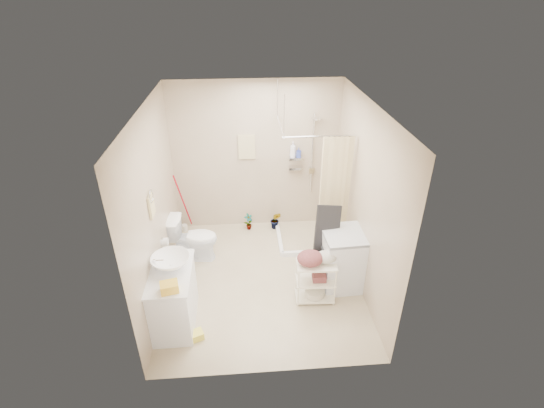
{
  "coord_description": "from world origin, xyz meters",
  "views": [
    {
      "loc": [
        -0.22,
        -4.57,
        3.86
      ],
      "look_at": [
        0.16,
        0.25,
        1.15
      ],
      "focal_mm": 26.0,
      "sensor_mm": 36.0,
      "label": 1
    }
  ],
  "objects": [
    {
      "name": "wall_left",
      "position": [
        -1.4,
        0.0,
        1.3
      ],
      "size": [
        0.04,
        3.2,
        2.6
      ],
      "primitive_type": "cube",
      "color": "#BDAB92",
      "rests_on": "ground"
    },
    {
      "name": "wall_right",
      "position": [
        1.4,
        0.0,
        1.3
      ],
      "size": [
        0.04,
        3.2,
        2.6
      ],
      "primitive_type": "cube",
      "color": "#BDAB92",
      "rests_on": "ground"
    },
    {
      "name": "towel_ring",
      "position": [
        -1.38,
        -0.2,
        1.47
      ],
      "size": [
        0.04,
        0.22,
        0.34
      ],
      "primitive_type": null,
      "color": "beige",
      "rests_on": "wall_left"
    },
    {
      "name": "ironing_board",
      "position": [
        0.89,
        -0.1,
        0.62
      ],
      "size": [
        0.36,
        0.14,
        1.24
      ],
      "primitive_type": null,
      "rotation": [
        0.0,
        0.0,
        0.1
      ],
      "color": "black",
      "rests_on": "ground"
    },
    {
      "name": "sink",
      "position": [
        -1.15,
        -0.65,
        0.9
      ],
      "size": [
        0.49,
        0.49,
        0.16
      ],
      "primitive_type": "imported",
      "rotation": [
        0.0,
        0.0,
        -0.03
      ],
      "color": "white",
      "rests_on": "vanity"
    },
    {
      "name": "laundry_rack",
      "position": [
        0.7,
        -0.45,
        0.37
      ],
      "size": [
        0.55,
        0.34,
        0.73
      ],
      "primitive_type": null,
      "rotation": [
        0.0,
        0.0,
        -0.05
      ],
      "color": "white",
      "rests_on": "ground"
    },
    {
      "name": "washing_machine",
      "position": [
        1.14,
        -0.15,
        0.43
      ],
      "size": [
        0.62,
        0.64,
        0.87
      ],
      "primitive_type": "cube",
      "rotation": [
        0.0,
        0.0,
        0.05
      ],
      "color": "silver",
      "rests_on": "ground"
    },
    {
      "name": "floor",
      "position": [
        0.0,
        0.0,
        0.0
      ],
      "size": [
        3.2,
        3.2,
        0.0
      ],
      "primitive_type": "plane",
      "color": "beige",
      "rests_on": "ground"
    },
    {
      "name": "toilet",
      "position": [
        -1.04,
        0.64,
        0.37
      ],
      "size": [
        0.77,
        0.48,
        0.75
      ],
      "primitive_type": "imported",
      "rotation": [
        0.0,
        0.0,
        1.48
      ],
      "color": "white",
      "rests_on": "ground"
    },
    {
      "name": "vanity",
      "position": [
        -1.16,
        -0.74,
        0.41
      ],
      "size": [
        0.53,
        0.93,
        0.81
      ],
      "primitive_type": "cube",
      "rotation": [
        0.0,
        0.0,
        0.01
      ],
      "color": "silver",
      "rests_on": "ground"
    },
    {
      "name": "shower",
      "position": [
        0.85,
        1.05,
        1.05
      ],
      "size": [
        1.1,
        1.1,
        2.1
      ],
      "primitive_type": null,
      "color": "white",
      "rests_on": "ground"
    },
    {
      "name": "floor_basket",
      "position": [
        -0.89,
        -1.05,
        0.07
      ],
      "size": [
        0.32,
        0.28,
        0.14
      ],
      "primitive_type": "cube",
      "rotation": [
        0.0,
        0.0,
        0.39
      ],
      "color": "#F9EB4C",
      "rests_on": "ground"
    },
    {
      "name": "hanging_towel",
      "position": [
        -0.15,
        1.58,
        1.5
      ],
      "size": [
        0.28,
        0.03,
        0.42
      ],
      "primitive_type": "cube",
      "color": "beige",
      "rests_on": "wall_back"
    },
    {
      "name": "shampoo_bottle_b",
      "position": [
        0.71,
        1.51,
        1.4
      ],
      "size": [
        0.09,
        0.09,
        0.17
      ],
      "primitive_type": "imported",
      "rotation": [
        0.0,
        0.0,
        -0.23
      ],
      "color": "#304097",
      "rests_on": "shower"
    },
    {
      "name": "tp_holder",
      "position": [
        -1.36,
        0.05,
        0.72
      ],
      "size": [
        0.08,
        0.12,
        0.14
      ],
      "primitive_type": null,
      "color": "silver",
      "rests_on": "wall_left"
    },
    {
      "name": "wall_back",
      "position": [
        0.0,
        1.6,
        1.3
      ],
      "size": [
        2.8,
        0.04,
        2.6
      ],
      "primitive_type": "cube",
      "color": "#BDAB92",
      "rests_on": "ground"
    },
    {
      "name": "potted_plant_a",
      "position": [
        -0.16,
        1.4,
        0.16
      ],
      "size": [
        0.2,
        0.18,
        0.31
      ],
      "primitive_type": "imported",
      "rotation": [
        0.0,
        0.0,
        0.59
      ],
      "color": "#965630",
      "rests_on": "ground"
    },
    {
      "name": "shampoo_bottle_a",
      "position": [
        0.61,
        1.53,
        1.45
      ],
      "size": [
        0.12,
        0.12,
        0.27
      ],
      "primitive_type": "imported",
      "rotation": [
        0.0,
        0.0,
        -0.19
      ],
      "color": "silver",
      "rests_on": "shower"
    },
    {
      "name": "potted_plant_b",
      "position": [
        0.32,
        1.39,
        0.17
      ],
      "size": [
        0.22,
        0.2,
        0.34
      ],
      "primitive_type": "imported",
      "rotation": [
        0.0,
        0.0,
        -0.29
      ],
      "color": "brown",
      "rests_on": "ground"
    },
    {
      "name": "mop",
      "position": [
        -1.31,
        1.46,
        0.57
      ],
      "size": [
        0.12,
        0.12,
        1.13
      ],
      "primitive_type": null,
      "rotation": [
        0.0,
        0.0,
        -0.1
      ],
      "color": "#AC0315",
      "rests_on": "ground"
    },
    {
      "name": "ceiling",
      "position": [
        0.0,
        0.0,
        2.6
      ],
      "size": [
        2.8,
        3.2,
        0.04
      ],
      "primitive_type": "cube",
      "color": "silver",
      "rests_on": "ground"
    },
    {
      "name": "counter_basket",
      "position": [
        -1.11,
        -1.07,
        0.87
      ],
      "size": [
        0.23,
        0.2,
        0.11
      ],
      "primitive_type": "cube",
      "rotation": [
        0.0,
        0.0,
        0.24
      ],
      "color": "yellow",
      "rests_on": "vanity"
    },
    {
      "name": "wall_front",
      "position": [
        0.0,
        -1.6,
        1.3
      ],
      "size": [
        2.8,
        0.04,
        2.6
      ],
      "primitive_type": "cube",
      "color": "#BDAB92",
      "rests_on": "ground"
    }
  ]
}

